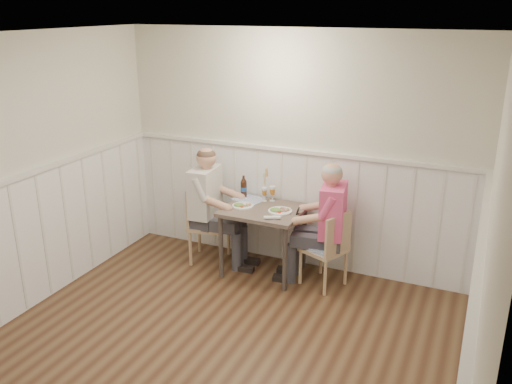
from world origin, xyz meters
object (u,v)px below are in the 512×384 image
chair_left (205,221)px  beer_bottle (244,188)px  chair_right (328,246)px  man_in_pink (328,234)px  grass_vase (264,185)px  diner_cream (209,215)px  dining_table (264,218)px

chair_left → beer_bottle: size_ratio=3.53×
chair_right → man_in_pink: man_in_pink is taller
chair_right → grass_vase: size_ratio=2.11×
chair_left → grass_vase: size_ratio=2.26×
chair_left → diner_cream: bearing=-16.3°
beer_bottle → grass_vase: (0.25, 0.01, 0.06)m
dining_table → man_in_pink: bearing=3.5°
beer_bottle → diner_cream: bearing=-141.7°
dining_table → beer_bottle: size_ratio=3.30×
man_in_pink → diner_cream: diner_cream is taller
diner_cream → beer_bottle: size_ratio=5.43×
dining_table → chair_right: chair_right is taller
chair_right → beer_bottle: 1.19m
man_in_pink → grass_vase: 0.91m
diner_cream → chair_right: bearing=-0.6°
chair_left → grass_vase: bearing=20.5°
chair_right → diner_cream: 1.40m
chair_right → grass_vase: 1.00m
diner_cream → grass_vase: (0.56, 0.26, 0.35)m
dining_table → diner_cream: size_ratio=0.61×
grass_vase → diner_cream: bearing=-155.3°
dining_table → chair_left: size_ratio=0.94×
dining_table → diner_cream: diner_cream is taller
dining_table → chair_right: (0.73, -0.02, -0.19)m
chair_right → man_in_pink: size_ratio=0.62×
dining_table → beer_bottle: beer_bottle is taller
man_in_pink → dining_table: bearing=-176.5°
chair_left → beer_bottle: (0.39, 0.23, 0.38)m
chair_right → diner_cream: diner_cream is taller
diner_cream → grass_vase: 0.71m
man_in_pink → beer_bottle: 1.12m
man_in_pink → diner_cream: bearing=-177.8°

